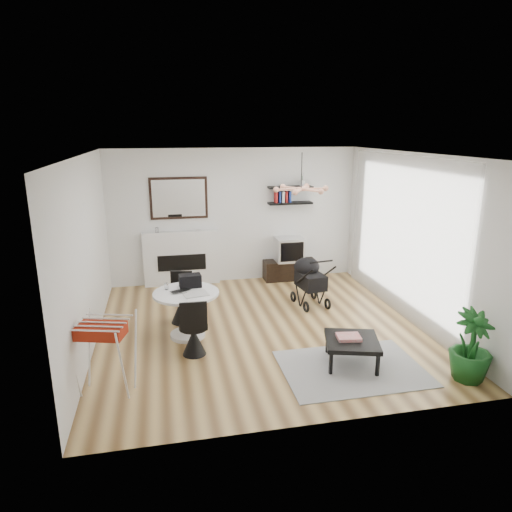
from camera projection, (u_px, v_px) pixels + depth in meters
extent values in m
plane|color=brown|center=(261.00, 328.00, 7.22)|extent=(5.00, 5.00, 0.00)
plane|color=white|center=(261.00, 154.00, 6.50)|extent=(5.00, 5.00, 0.00)
plane|color=white|center=(235.00, 216.00, 9.22)|extent=(5.00, 0.00, 5.00)
plane|color=white|center=(87.00, 255.00, 6.37)|extent=(0.00, 5.00, 5.00)
plane|color=white|center=(412.00, 238.00, 7.35)|extent=(0.00, 5.00, 5.00)
cube|color=white|center=(400.00, 236.00, 7.52)|extent=(0.04, 3.60, 2.60)
cube|color=white|center=(182.00, 258.00, 9.14)|extent=(1.50, 0.15, 1.10)
cube|color=black|center=(182.00, 262.00, 9.10)|extent=(0.95, 0.06, 0.32)
cube|color=black|center=(179.00, 198.00, 8.88)|extent=(1.12, 0.03, 0.82)
cube|color=white|center=(179.00, 198.00, 8.86)|extent=(1.02, 0.01, 0.72)
cube|color=black|center=(290.00, 203.00, 9.25)|extent=(0.90, 0.25, 0.04)
cube|color=black|center=(290.00, 187.00, 9.16)|extent=(0.90, 0.25, 0.04)
cube|color=black|center=(290.00, 270.00, 9.56)|extent=(1.09, 0.38, 0.41)
cube|color=silver|center=(289.00, 249.00, 9.43)|extent=(0.57, 0.49, 0.49)
cube|color=black|center=(292.00, 252.00, 9.20)|extent=(0.48, 0.01, 0.40)
cylinder|color=white|center=(188.00, 335.00, 6.94)|extent=(0.53, 0.53, 0.06)
cylinder|color=white|center=(187.00, 314.00, 6.85)|extent=(0.13, 0.13, 0.62)
cylinder|color=white|center=(186.00, 293.00, 6.76)|extent=(0.98, 0.98, 0.04)
imported|color=black|center=(182.00, 292.00, 6.72)|extent=(0.35, 0.29, 0.02)
cube|color=black|center=(190.00, 281.00, 6.95)|extent=(0.34, 0.22, 0.20)
cube|color=beige|center=(195.00, 294.00, 6.67)|extent=(0.40, 0.35, 0.01)
cylinder|color=white|center=(166.00, 286.00, 6.86)|extent=(0.06, 0.06, 0.09)
cylinder|color=black|center=(180.00, 299.00, 7.35)|extent=(0.39, 0.39, 0.04)
cone|color=black|center=(181.00, 312.00, 7.41)|extent=(0.32, 0.32, 0.37)
cube|color=black|center=(182.00, 283.00, 7.46)|extent=(0.35, 0.11, 0.40)
cylinder|color=black|center=(193.00, 327.00, 6.29)|extent=(0.40, 0.40, 0.05)
cone|color=black|center=(194.00, 341.00, 6.35)|extent=(0.33, 0.33, 0.38)
cube|color=black|center=(194.00, 317.00, 6.06)|extent=(0.37, 0.04, 0.41)
cube|color=maroon|center=(103.00, 329.00, 5.26)|extent=(0.60, 0.44, 0.14)
cube|color=black|center=(311.00, 281.00, 8.08)|extent=(0.46, 0.62, 0.27)
ellipsoid|color=black|center=(307.00, 267.00, 8.18)|extent=(0.46, 0.46, 0.32)
cylinder|color=black|center=(321.00, 262.00, 7.63)|extent=(0.42, 0.09, 0.03)
torus|color=black|center=(293.00, 297.00, 8.35)|extent=(0.08, 0.21, 0.20)
torus|color=black|center=(314.00, 294.00, 8.49)|extent=(0.08, 0.21, 0.20)
torus|color=black|center=(306.00, 307.00, 7.86)|extent=(0.08, 0.21, 0.20)
torus|color=black|center=(328.00, 304.00, 8.00)|extent=(0.08, 0.21, 0.20)
cube|color=#9B9B9B|center=(352.00, 368.00, 6.00)|extent=(1.84, 1.33, 0.01)
cube|color=black|center=(352.00, 341.00, 6.03)|extent=(0.85, 0.85, 0.06)
cube|color=black|center=(331.00, 363.00, 5.82)|extent=(0.04, 0.04, 0.29)
cube|color=black|center=(378.00, 365.00, 5.78)|extent=(0.04, 0.04, 0.29)
cube|color=black|center=(327.00, 343.00, 6.39)|extent=(0.04, 0.04, 0.29)
cube|color=black|center=(370.00, 344.00, 6.34)|extent=(0.04, 0.04, 0.29)
cube|color=red|center=(349.00, 337.00, 6.04)|extent=(0.34, 0.28, 0.04)
imported|color=#164E1A|center=(471.00, 346.00, 5.64)|extent=(0.60, 0.60, 0.91)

